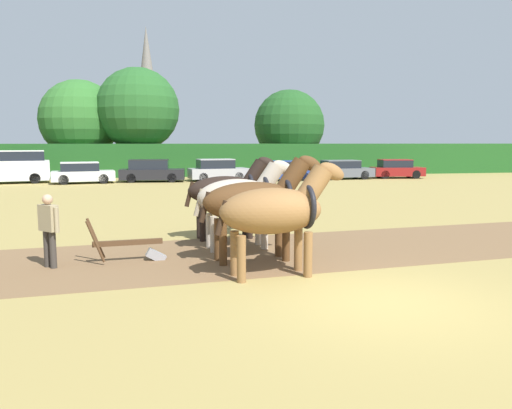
{
  "coord_description": "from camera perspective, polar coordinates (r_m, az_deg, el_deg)",
  "views": [
    {
      "loc": [
        -3.82,
        -7.79,
        2.74
      ],
      "look_at": [
        -1.27,
        5.08,
        1.1
      ],
      "focal_mm": 35.0,
      "sensor_mm": 36.0,
      "label": 1
    }
  ],
  "objects": [
    {
      "name": "plow",
      "position": [
        11.89,
        -13.75,
        -4.8
      ],
      "size": [
        1.8,
        0.5,
        1.13
      ],
      "rotation": [
        0.0,
        0.0,
        0.09
      ],
      "color": "#4C331E",
      "rests_on": "ground"
    },
    {
      "name": "draft_horse_trail_right",
      "position": [
        14.2,
        -3.19,
        1.59
      ],
      "size": [
        2.77,
        1.05,
        2.4
      ],
      "rotation": [
        0.0,
        0.0,
        0.09
      ],
      "color": "black",
      "rests_on": "ground"
    },
    {
      "name": "parked_car_right",
      "position": [
        38.08,
        9.84,
        3.92
      ],
      "size": [
        4.48,
        2.07,
        1.43
      ],
      "rotation": [
        0.0,
        0.0,
        0.06
      ],
      "color": "#565B66",
      "rests_on": "ground"
    },
    {
      "name": "tree_center_left",
      "position": [
        44.94,
        -19.49,
        9.14
      ],
      "size": [
        6.61,
        6.61,
        7.96
      ],
      "color": "#4C3823",
      "rests_on": "ground"
    },
    {
      "name": "hedgerow",
      "position": [
        41.28,
        -5.93,
        5.1
      ],
      "size": [
        72.98,
        1.94,
        2.64
      ],
      "primitive_type": "cube",
      "color": "#1E511E",
      "rests_on": "ground"
    },
    {
      "name": "tree_center_right",
      "position": [
        46.13,
        3.82,
        9.04
      ],
      "size": [
        6.4,
        6.4,
        7.51
      ],
      "color": "brown",
      "rests_on": "ground"
    },
    {
      "name": "church_spire",
      "position": [
        67.09,
        -12.3,
        12.39
      ],
      "size": [
        2.68,
        2.68,
        17.39
      ],
      "color": "gray",
      "rests_on": "ground"
    },
    {
      "name": "draft_horse_trail_left",
      "position": [
        12.84,
        -1.75,
        0.86
      ],
      "size": [
        2.73,
        1.19,
        2.36
      ],
      "rotation": [
        0.0,
        0.0,
        0.09
      ],
      "color": "#B2A38E",
      "rests_on": "ground"
    },
    {
      "name": "draft_horse_lead_right",
      "position": [
        11.48,
        0.12,
        0.42
      ],
      "size": [
        3.01,
        1.16,
        2.51
      ],
      "rotation": [
        0.0,
        0.0,
        0.09
      ],
      "color": "#513319",
      "rests_on": "ground"
    },
    {
      "name": "parked_car_center_right",
      "position": [
        36.28,
        3.03,
        3.86
      ],
      "size": [
        4.44,
        1.86,
        1.43
      ],
      "rotation": [
        0.0,
        0.0,
        0.02
      ],
      "color": "navy",
      "rests_on": "ground"
    },
    {
      "name": "parked_car_center_left",
      "position": [
        35.69,
        -11.85,
        3.75
      ],
      "size": [
        4.55,
        2.14,
        1.56
      ],
      "rotation": [
        0.0,
        0.0,
        -0.08
      ],
      "color": "black",
      "rests_on": "ground"
    },
    {
      "name": "parked_van",
      "position": [
        37.47,
        -26.36,
        3.91
      ],
      "size": [
        5.3,
        2.95,
        2.2
      ],
      "rotation": [
        0.0,
        0.0,
        0.2
      ],
      "color": "silver",
      "rests_on": "ground"
    },
    {
      "name": "parked_car_center",
      "position": [
        36.13,
        -4.42,
        3.92
      ],
      "size": [
        4.4,
        2.35,
        1.56
      ],
      "rotation": [
        0.0,
        0.0,
        0.13
      ],
      "color": "#9E9EA8",
      "rests_on": "ground"
    },
    {
      "name": "parked_car_far_right",
      "position": [
        40.06,
        15.76,
        3.92
      ],
      "size": [
        4.07,
        2.27,
        1.45
      ],
      "rotation": [
        0.0,
        0.0,
        -0.13
      ],
      "color": "maroon",
      "rests_on": "ground"
    },
    {
      "name": "plowed_furrow_strip",
      "position": [
        12.07,
        -24.32,
        -6.63
      ],
      "size": [
        32.55,
        7.45,
        0.01
      ],
      "primitive_type": "cube",
      "rotation": [
        0.0,
        0.0,
        0.09
      ],
      "color": "brown",
      "rests_on": "ground"
    },
    {
      "name": "parked_car_left",
      "position": [
        35.57,
        -19.24,
        3.42
      ],
      "size": [
        4.26,
        2.44,
        1.43
      ],
      "rotation": [
        0.0,
        0.0,
        0.16
      ],
      "color": "silver",
      "rests_on": "ground"
    },
    {
      "name": "farmer_beside_team",
      "position": [
        16.08,
        -2.59,
        0.69
      ],
      "size": [
        0.5,
        0.46,
        1.63
      ],
      "rotation": [
        0.0,
        0.0,
        0.84
      ],
      "color": "#38332D",
      "rests_on": "ground"
    },
    {
      "name": "tree_center",
      "position": [
        43.3,
        -13.35,
        10.55
      ],
      "size": [
        6.83,
        6.83,
        8.9
      ],
      "color": "brown",
      "rests_on": "ground"
    },
    {
      "name": "farmer_at_plow",
      "position": [
        11.77,
        -22.6,
        -2.24
      ],
      "size": [
        0.49,
        0.49,
        1.62
      ],
      "rotation": [
        0.0,
        0.0,
        0.79
      ],
      "color": "#38332D",
      "rests_on": "ground"
    },
    {
      "name": "draft_horse_lead_left",
      "position": [
        10.15,
        2.36,
        -0.68
      ],
      "size": [
        2.84,
        1.19,
        2.41
      ],
      "rotation": [
        0.0,
        0.0,
        0.09
      ],
      "color": "brown",
      "rests_on": "ground"
    },
    {
      "name": "ground_plane",
      "position": [
        9.1,
        14.45,
        -10.62
      ],
      "size": [
        240.0,
        240.0,
        0.0
      ],
      "primitive_type": "plane",
      "color": "#998447"
    }
  ]
}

